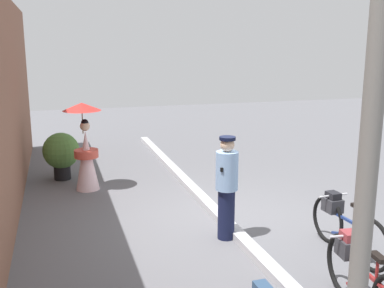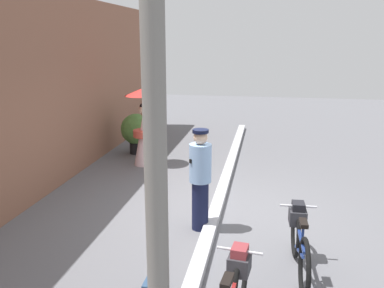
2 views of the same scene
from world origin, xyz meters
name	(u,v)px [view 1 (image 1 of 2)]	position (x,y,z in m)	size (l,w,h in m)	color
ground_plane	(222,222)	(0.00, 0.00, 0.00)	(30.00, 30.00, 0.00)	slate
sidewalk_curb	(222,219)	(0.00, 0.00, 0.06)	(14.00, 0.20, 0.12)	#B2B2B7
bicycle_near_officer	(345,224)	(-1.59, -1.26, 0.43)	(1.68, 0.48, 0.82)	black
bicycle_far_side	(362,277)	(-2.95, -0.53, 0.44)	(1.76, 0.48, 0.83)	black
person_officer	(227,185)	(-0.62, 0.17, 0.85)	(0.34, 0.34, 1.61)	#141938
person_with_parasol	(85,147)	(2.51, 2.05, 0.89)	(0.77, 0.77, 1.80)	silver
potted_plant_by_door	(62,152)	(3.44, 2.51, 0.60)	(0.82, 0.80, 1.05)	black
utility_pole	(373,110)	(-3.60, 0.03, 2.40)	(0.18, 0.18, 4.80)	slate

